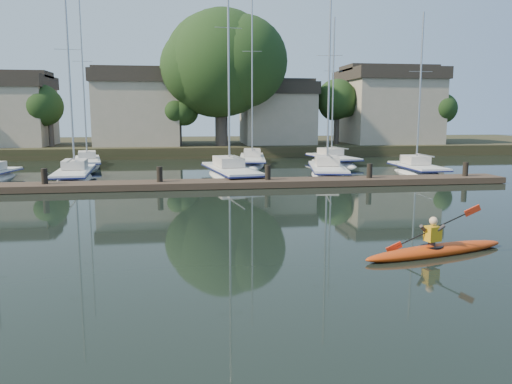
{
  "coord_description": "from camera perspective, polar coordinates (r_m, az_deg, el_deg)",
  "views": [
    {
      "loc": [
        -1.67,
        -13.54,
        4.03
      ],
      "look_at": [
        0.93,
        4.39,
        1.2
      ],
      "focal_mm": 35.0,
      "sensor_mm": 36.0,
      "label": 1
    }
  ],
  "objects": [
    {
      "name": "shore",
      "position": [
        53.93,
        -4.82,
        8.0
      ],
      "size": [
        90.0,
        25.25,
        12.75
      ],
      "color": "#262C16",
      "rests_on": "ground"
    },
    {
      "name": "kayak",
      "position": [
        15.45,
        19.84,
        -6.04
      ],
      "size": [
        4.93,
        1.88,
        1.58
      ],
      "rotation": [
        0.0,
        0.0,
        0.25
      ],
      "color": "#B4420D",
      "rests_on": "ground"
    },
    {
      "name": "sailboat_5",
      "position": [
        41.69,
        -18.68,
        2.63
      ],
      "size": [
        3.4,
        8.59,
        13.87
      ],
      "rotation": [
        0.0,
        0.0,
        0.18
      ],
      "color": "white",
      "rests_on": "ground"
    },
    {
      "name": "sailboat_4",
      "position": [
        35.91,
        17.91,
        1.69
      ],
      "size": [
        2.35,
        7.12,
        11.99
      ],
      "rotation": [
        0.0,
        0.0,
        -0.03
      ],
      "color": "white",
      "rests_on": "ground"
    },
    {
      "name": "dock",
      "position": [
        27.85,
        -4.75,
        0.95
      ],
      "size": [
        34.0,
        2.0,
        1.8
      ],
      "color": "#49362A",
      "rests_on": "ground"
    },
    {
      "name": "sailboat_1",
      "position": [
        33.33,
        -19.99,
        1.08
      ],
      "size": [
        2.75,
        8.52,
        13.71
      ],
      "rotation": [
        0.0,
        0.0,
        0.08
      ],
      "color": "white",
      "rests_on": "ground"
    },
    {
      "name": "sailboat_3",
      "position": [
        33.54,
        8.14,
        1.54
      ],
      "size": [
        3.76,
        8.66,
        13.53
      ],
      "rotation": [
        0.0,
        0.0,
        -0.19
      ],
      "color": "white",
      "rests_on": "ground"
    },
    {
      "name": "ground",
      "position": [
        14.22,
        -1.2,
        -7.58
      ],
      "size": [
        160.0,
        160.0,
        0.0
      ],
      "primitive_type": "plane",
      "color": "black",
      "rests_on": "ground"
    },
    {
      "name": "sailboat_7",
      "position": [
        42.08,
        8.72,
        3.02
      ],
      "size": [
        3.34,
        8.33,
        13.06
      ],
      "rotation": [
        0.0,
        0.0,
        0.15
      ],
      "color": "white",
      "rests_on": "ground"
    },
    {
      "name": "sailboat_2",
      "position": [
        32.15,
        -2.93,
        1.31
      ],
      "size": [
        3.74,
        9.93,
        16.06
      ],
      "rotation": [
        0.0,
        0.0,
        0.16
      ],
      "color": "white",
      "rests_on": "ground"
    },
    {
      "name": "sailboat_6",
      "position": [
        41.08,
        -0.44,
        3.0
      ],
      "size": [
        3.28,
        9.9,
        15.45
      ],
      "rotation": [
        0.0,
        0.0,
        -0.13
      ],
      "color": "white",
      "rests_on": "ground"
    }
  ]
}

